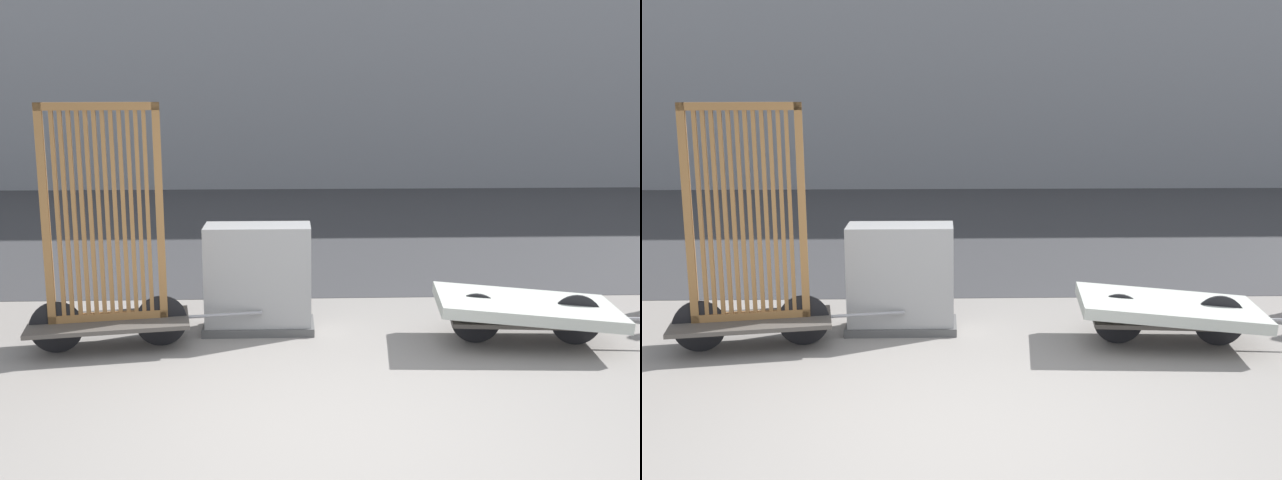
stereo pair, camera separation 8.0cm
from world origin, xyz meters
TOP-DOWN VIEW (x-y plane):
  - ground_plane at (0.00, 0.00)m, footprint 60.00×60.00m
  - road_strip at (0.00, 8.31)m, footprint 56.00×9.72m
  - bike_cart_with_bedframe at (-1.94, 1.81)m, footprint 2.17×0.90m
  - bike_cart_with_mattress at (1.95, 1.81)m, footprint 2.30×1.10m
  - utility_cabinet at (-0.59, 2.31)m, footprint 1.10×0.52m

SIDE VIEW (x-z plane):
  - ground_plane at x=0.00m, z-range 0.00..0.00m
  - road_strip at x=0.00m, z-range 0.00..0.01m
  - bike_cart_with_mattress at x=1.95m, z-range 0.10..0.57m
  - utility_cabinet at x=-0.59m, z-range -0.04..1.03m
  - bike_cart_with_bedframe at x=-1.94m, z-range -0.31..1.95m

